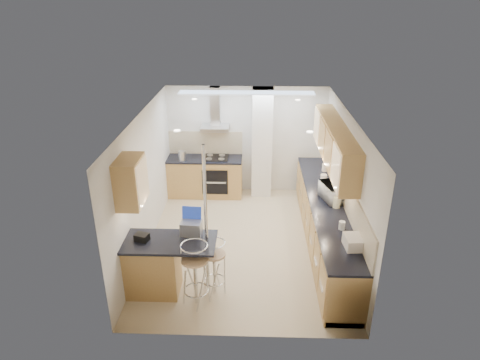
{
  "coord_description": "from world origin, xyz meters",
  "views": [
    {
      "loc": [
        0.16,
        -6.96,
        4.45
      ],
      "look_at": [
        -0.08,
        0.2,
        1.23
      ],
      "focal_mm": 32.0,
      "sensor_mm": 36.0,
      "label": 1
    }
  ],
  "objects_px": {
    "bar_stool_near": "(195,274)",
    "bread_bin": "(354,242)",
    "bar_stool_end": "(214,267)",
    "laptop": "(191,228)",
    "microwave": "(334,192)"
  },
  "relations": [
    {
      "from": "microwave",
      "to": "bar_stool_end",
      "type": "height_order",
      "value": "microwave"
    },
    {
      "from": "bar_stool_near",
      "to": "bar_stool_end",
      "type": "relative_size",
      "value": 1.14
    },
    {
      "from": "laptop",
      "to": "bread_bin",
      "type": "height_order",
      "value": "laptop"
    },
    {
      "from": "bar_stool_near",
      "to": "laptop",
      "type": "bearing_deg",
      "value": 115.67
    },
    {
      "from": "microwave",
      "to": "bar_stool_near",
      "type": "height_order",
      "value": "microwave"
    },
    {
      "from": "laptop",
      "to": "bar_stool_end",
      "type": "bearing_deg",
      "value": -23.67
    },
    {
      "from": "laptop",
      "to": "bread_bin",
      "type": "xyz_separation_m",
      "value": [
        2.46,
        -0.27,
        -0.04
      ]
    },
    {
      "from": "microwave",
      "to": "bar_stool_near",
      "type": "bearing_deg",
      "value": 111.31
    },
    {
      "from": "microwave",
      "to": "bread_bin",
      "type": "relative_size",
      "value": 1.66
    },
    {
      "from": "laptop",
      "to": "bar_stool_end",
      "type": "relative_size",
      "value": 0.34
    },
    {
      "from": "bread_bin",
      "to": "laptop",
      "type": "bearing_deg",
      "value": 169.75
    },
    {
      "from": "laptop",
      "to": "bar_stool_near",
      "type": "distance_m",
      "value": 0.72
    },
    {
      "from": "bar_stool_near",
      "to": "bar_stool_end",
      "type": "distance_m",
      "value": 0.4
    },
    {
      "from": "bar_stool_near",
      "to": "bread_bin",
      "type": "bearing_deg",
      "value": 19.02
    },
    {
      "from": "bar_stool_end",
      "to": "bar_stool_near",
      "type": "bearing_deg",
      "value": 179.08
    }
  ]
}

